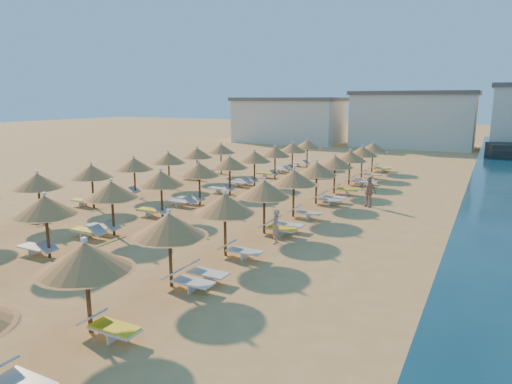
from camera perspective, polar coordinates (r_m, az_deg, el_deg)
The scene contains 8 objects.
ground at distance 21.80m, azimuth -5.39°, elevation -5.16°, with size 220.00×220.00×0.00m, color tan.
hotel_blocks at distance 63.63m, azimuth 19.91°, elevation 8.55°, with size 49.60×9.75×8.10m.
parasol_row_east at distance 24.38m, azimuth 4.75°, elevation 1.72°, with size 2.62×37.90×2.69m.
parasol_row_west at distance 27.28m, azimuth -7.12°, elevation 2.72°, with size 2.62×37.90×2.69m.
parasol_row_inland at distance 30.42m, azimuth -15.01°, elevation 3.32°, with size 2.62×23.79×2.69m.
loungers at distance 26.71m, azimuth -4.33°, elevation -1.27°, with size 14.36×36.82×0.66m.
beachgoer_a at distance 20.01m, azimuth 2.44°, elevation -4.36°, with size 0.56×0.37×1.53m, color tan.
beachgoer_c at distance 27.66m, azimuth 13.89°, elevation 0.06°, with size 1.06×0.44×1.81m, color tan.
Camera 1 is at (11.42, -17.49, 6.23)m, focal length 32.00 mm.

